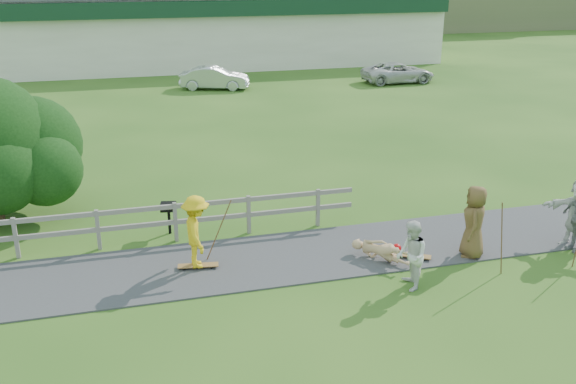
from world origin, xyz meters
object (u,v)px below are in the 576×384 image
at_px(spectator_c, 474,222).
at_px(bbq, 169,218).
at_px(car_silver, 215,78).
at_px(skater_rider, 197,236).
at_px(car_white, 398,73).
at_px(skater_fallen, 381,251).
at_px(spectator_a, 411,256).

xyz_separation_m(spectator_c, bbq, (-7.30, 3.51, -0.50)).
xyz_separation_m(car_silver, bbq, (-4.57, -20.66, -0.21)).
bearing_deg(spectator_c, skater_rider, -70.07).
xyz_separation_m(skater_rider, bbq, (-0.46, 2.41, -0.45)).
distance_m(skater_rider, car_white, 27.02).
relative_size(skater_fallen, spectator_a, 0.96).
distance_m(skater_rider, bbq, 2.49).
bearing_deg(bbq, skater_rider, -68.27).
height_order(spectator_a, car_white, spectator_a).
xyz_separation_m(spectator_c, car_white, (8.53, 23.31, -0.33)).
bearing_deg(skater_fallen, skater_rider, 132.15).
bearing_deg(bbq, skater_fallen, -21.58).
distance_m(spectator_a, spectator_c, 2.52).
bearing_deg(car_white, skater_fallen, 154.12).
relative_size(spectator_a, bbq, 1.82).
height_order(car_silver, car_white, car_silver).
bearing_deg(skater_rider, spectator_a, -116.03).
distance_m(spectator_a, bbq, 6.86).
bearing_deg(skater_fallen, bbq, 109.11).
relative_size(skater_rider, car_white, 0.40).
xyz_separation_m(skater_rider, car_silver, (4.11, 23.07, -0.25)).
relative_size(skater_fallen, car_white, 0.35).
bearing_deg(car_silver, skater_rider, -172.20).
relative_size(skater_fallen, bbq, 1.74).
xyz_separation_m(skater_rider, car_white, (15.37, 22.21, -0.28)).
bearing_deg(skater_rider, bbq, 10.66).
bearing_deg(skater_fallen, car_silver, 52.57).
height_order(skater_rider, car_white, skater_rider).
distance_m(skater_fallen, car_white, 25.41).
xyz_separation_m(skater_rider, spectator_a, (4.59, -2.23, -0.08)).
height_order(spectator_a, bbq, spectator_a).
bearing_deg(spectator_a, spectator_c, 126.71).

